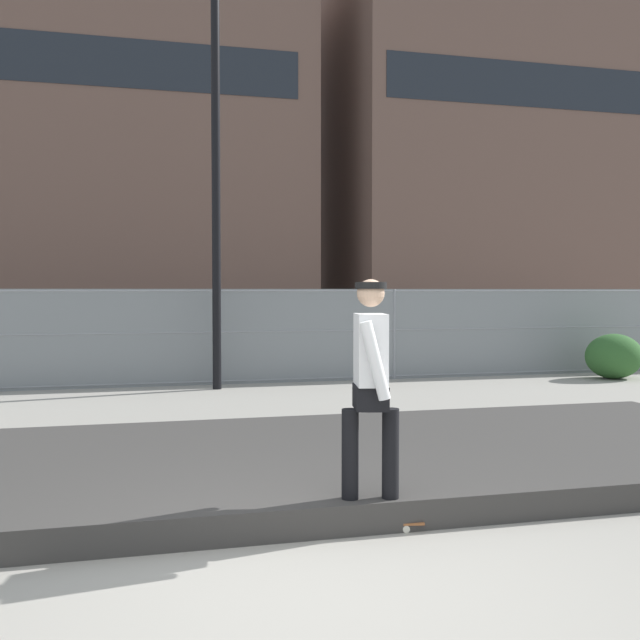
# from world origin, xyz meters

# --- Properties ---
(ground_plane) EXTENTS (120.00, 120.00, 0.00)m
(ground_plane) POSITION_xyz_m (0.00, 0.00, 0.00)
(ground_plane) COLOR #9E998E
(gravel_berm) EXTENTS (11.82, 3.90, 0.24)m
(gravel_berm) POSITION_xyz_m (0.00, 2.75, 0.12)
(gravel_berm) COLOR #3D3A38
(gravel_berm) RESTS_ON ground_plane
(skateboard) EXTENTS (0.82, 0.35, 0.07)m
(skateboard) POSITION_xyz_m (0.74, 0.95, 0.06)
(skateboard) COLOR #9E5B33
(skateboard) RESTS_ON ground_plane
(skater) EXTENTS (0.73, 0.61, 1.83)m
(skater) POSITION_xyz_m (0.74, 0.95, 1.12)
(skater) COLOR gray
(skater) RESTS_ON skateboard
(chain_fence) EXTENTS (25.48, 0.06, 1.85)m
(chain_fence) POSITION_xyz_m (-0.00, 9.94, 0.93)
(chain_fence) COLOR gray
(chain_fence) RESTS_ON ground_plane
(street_lamp) EXTENTS (0.44, 0.44, 7.57)m
(street_lamp) POSITION_xyz_m (0.53, 9.29, 4.64)
(street_lamp) COLOR black
(street_lamp) RESTS_ON ground_plane
(library_building) EXTENTS (31.81, 11.99, 21.56)m
(library_building) POSITION_xyz_m (-6.76, 40.86, 10.78)
(library_building) COLOR brown
(library_building) RESTS_ON ground_plane
(office_block) EXTENTS (19.84, 15.02, 21.73)m
(office_block) POSITION_xyz_m (21.58, 41.14, 10.87)
(office_block) COLOR brown
(office_block) RESTS_ON ground_plane
(shrub_left) EXTENTS (1.20, 0.98, 0.93)m
(shrub_left) POSITION_xyz_m (8.63, 8.84, 0.47)
(shrub_left) COLOR #2D5B28
(shrub_left) RESTS_ON ground_plane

